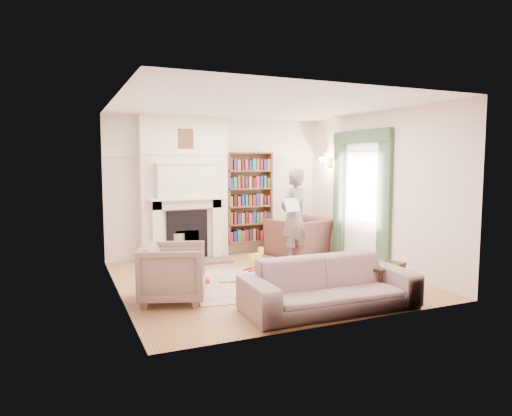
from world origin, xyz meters
name	(u,v)px	position (x,y,z in m)	size (l,w,h in m)	color
floor	(262,279)	(0.00, 0.00, 0.00)	(4.50, 4.50, 0.00)	brown
ceiling	(262,105)	(0.00, 0.00, 2.80)	(4.50, 4.50, 0.00)	white
wall_back	(217,187)	(0.00, 2.25, 1.40)	(4.50, 4.50, 0.00)	silver
wall_front	(342,206)	(0.00, -2.25, 1.40)	(4.50, 4.50, 0.00)	silver
wall_left	(117,198)	(-2.25, 0.00, 1.40)	(4.50, 4.50, 0.00)	silver
wall_right	(376,191)	(2.25, 0.00, 1.40)	(4.50, 4.50, 0.00)	silver
fireplace	(184,189)	(-0.75, 2.05, 1.39)	(1.70, 0.58, 2.80)	silver
bookcase	(249,197)	(0.65, 2.12, 1.18)	(1.00, 0.24, 1.85)	brown
window	(362,187)	(2.23, 0.40, 1.45)	(0.02, 0.90, 1.30)	silver
curtain_left	(384,203)	(2.20, -0.30, 1.20)	(0.07, 0.32, 2.40)	#2E462D
curtain_right	(339,197)	(2.20, 1.10, 1.20)	(0.07, 0.32, 2.40)	#2E462D
pelmet	(361,137)	(2.19, 0.40, 2.38)	(0.09, 1.70, 0.24)	#2E462D
wall_sconce	(322,163)	(2.03, 1.50, 1.90)	(0.20, 0.24, 0.24)	gold
rug	(270,281)	(0.07, -0.17, 0.01)	(2.62, 2.02, 0.01)	beige
armchair_reading	(299,237)	(1.54, 1.55, 0.37)	(1.15, 1.01, 0.75)	#482D26
armchair_left	(173,273)	(-1.60, -0.59, 0.40)	(0.85, 0.87, 0.80)	gray
sofa	(330,284)	(0.18, -1.76, 0.33)	(2.28, 0.89, 0.67)	gray
man_reading	(294,216)	(1.09, 0.95, 0.89)	(0.65, 0.43, 1.78)	#61534E
newspaper	(292,205)	(0.94, 0.75, 1.13)	(0.38, 0.02, 0.26)	beige
coffee_table	(380,279)	(1.21, -1.46, 0.23)	(0.70, 0.45, 0.45)	black
paraffin_heater	(179,247)	(-0.92, 1.90, 0.28)	(0.24, 0.24, 0.55)	#B0B4B9
rocking_horse	(255,259)	(0.14, 0.62, 0.20)	(0.45, 0.18, 0.39)	gold
board_game	(230,279)	(-0.53, 0.11, 0.03)	(0.34, 0.34, 0.03)	#EED954
game_box_lid	(199,281)	(-1.02, 0.18, 0.04)	(0.33, 0.22, 0.05)	#AC2313
comic_annuals	(292,283)	(0.30, -0.48, 0.02)	(0.55, 0.74, 0.02)	red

